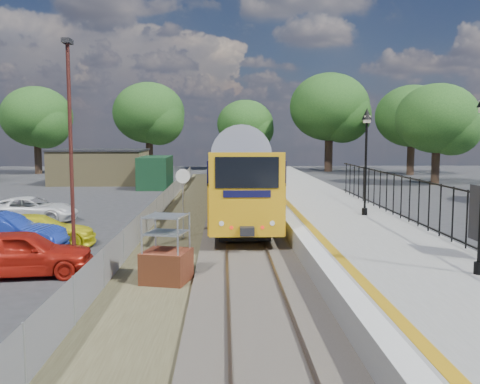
{
  "coord_description": "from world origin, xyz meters",
  "views": [
    {
      "loc": [
        -0.83,
        -16.78,
        4.31
      ],
      "look_at": [
        -0.14,
        5.23,
        2.0
      ],
      "focal_mm": 40.0,
      "sensor_mm": 36.0,
      "label": 1
    }
  ],
  "objects_px": {
    "speed_sign": "(183,191)",
    "carpark_lamp": "(71,141)",
    "victorian_lamp_north": "(366,136)",
    "car_white": "(31,210)",
    "car_blue": "(1,234)",
    "car_red": "(21,253)",
    "train": "(235,163)",
    "brick_plinth": "(166,250)",
    "car_yellow": "(38,231)"
  },
  "relations": [
    {
      "from": "speed_sign",
      "to": "victorian_lamp_north",
      "type": "bearing_deg",
      "value": 10.41
    },
    {
      "from": "speed_sign",
      "to": "carpark_lamp",
      "type": "xyz_separation_m",
      "value": [
        -3.13,
        -5.02,
        2.11
      ]
    },
    {
      "from": "victorian_lamp_north",
      "to": "carpark_lamp",
      "type": "xyz_separation_m",
      "value": [
        -10.93,
        -5.75,
        -0.15
      ]
    },
    {
      "from": "carpark_lamp",
      "to": "car_red",
      "type": "height_order",
      "value": "carpark_lamp"
    },
    {
      "from": "carpark_lamp",
      "to": "car_blue",
      "type": "relative_size",
      "value": 1.59
    },
    {
      "from": "train",
      "to": "car_blue",
      "type": "bearing_deg",
      "value": -114.63
    },
    {
      "from": "brick_plinth",
      "to": "car_blue",
      "type": "relative_size",
      "value": 0.45
    },
    {
      "from": "car_white",
      "to": "train",
      "type": "bearing_deg",
      "value": -39.88
    },
    {
      "from": "train",
      "to": "brick_plinth",
      "type": "xyz_separation_m",
      "value": [
        -2.5,
        -23.75,
        -1.36
      ]
    },
    {
      "from": "victorian_lamp_north",
      "to": "car_white",
      "type": "distance_m",
      "value": 16.73
    },
    {
      "from": "car_blue",
      "to": "car_yellow",
      "type": "bearing_deg",
      "value": -34.27
    },
    {
      "from": "car_blue",
      "to": "car_yellow",
      "type": "relative_size",
      "value": 1.05
    },
    {
      "from": "car_yellow",
      "to": "car_white",
      "type": "distance_m",
      "value": 6.64
    },
    {
      "from": "car_red",
      "to": "car_blue",
      "type": "bearing_deg",
      "value": 23.41
    },
    {
      "from": "brick_plinth",
      "to": "car_yellow",
      "type": "bearing_deg",
      "value": 136.15
    },
    {
      "from": "speed_sign",
      "to": "car_yellow",
      "type": "height_order",
      "value": "speed_sign"
    },
    {
      "from": "speed_sign",
      "to": "car_yellow",
      "type": "bearing_deg",
      "value": -161.48
    },
    {
      "from": "car_red",
      "to": "speed_sign",
      "type": "bearing_deg",
      "value": -46.42
    },
    {
      "from": "brick_plinth",
      "to": "speed_sign",
      "type": "xyz_separation_m",
      "value": [
        0.0,
        6.67,
        1.05
      ]
    },
    {
      "from": "brick_plinth",
      "to": "car_blue",
      "type": "height_order",
      "value": "brick_plinth"
    },
    {
      "from": "train",
      "to": "car_blue",
      "type": "xyz_separation_m",
      "value": [
        -8.99,
        -19.6,
        -1.59
      ]
    },
    {
      "from": "train",
      "to": "car_red",
      "type": "distance_m",
      "value": 23.91
    },
    {
      "from": "victorian_lamp_north",
      "to": "car_white",
      "type": "bearing_deg",
      "value": 165.39
    },
    {
      "from": "train",
      "to": "carpark_lamp",
      "type": "height_order",
      "value": "carpark_lamp"
    },
    {
      "from": "carpark_lamp",
      "to": "car_white",
      "type": "distance_m",
      "value": 11.55
    },
    {
      "from": "speed_sign",
      "to": "car_blue",
      "type": "distance_m",
      "value": 7.08
    },
    {
      "from": "brick_plinth",
      "to": "car_white",
      "type": "bearing_deg",
      "value": 124.78
    },
    {
      "from": "car_yellow",
      "to": "car_white",
      "type": "height_order",
      "value": "car_yellow"
    },
    {
      "from": "carpark_lamp",
      "to": "car_white",
      "type": "xyz_separation_m",
      "value": [
        -4.86,
        9.87,
        -3.51
      ]
    },
    {
      "from": "carpark_lamp",
      "to": "car_blue",
      "type": "height_order",
      "value": "carpark_lamp"
    },
    {
      "from": "car_red",
      "to": "car_blue",
      "type": "distance_m",
      "value": 3.72
    },
    {
      "from": "brick_plinth",
      "to": "car_red",
      "type": "xyz_separation_m",
      "value": [
        -4.56,
        0.96,
        -0.25
      ]
    },
    {
      "from": "victorian_lamp_north",
      "to": "brick_plinth",
      "type": "xyz_separation_m",
      "value": [
        -7.8,
        -7.4,
        -3.31
      ]
    },
    {
      "from": "brick_plinth",
      "to": "car_yellow",
      "type": "xyz_separation_m",
      "value": [
        -5.56,
        5.34,
        -0.35
      ]
    },
    {
      "from": "brick_plinth",
      "to": "car_white",
      "type": "distance_m",
      "value": 14.02
    },
    {
      "from": "car_red",
      "to": "car_white",
      "type": "height_order",
      "value": "car_red"
    },
    {
      "from": "car_blue",
      "to": "car_white",
      "type": "height_order",
      "value": "car_blue"
    },
    {
      "from": "speed_sign",
      "to": "car_blue",
      "type": "bearing_deg",
      "value": -153.69
    },
    {
      "from": "victorian_lamp_north",
      "to": "car_blue",
      "type": "relative_size",
      "value": 1.0
    },
    {
      "from": "brick_plinth",
      "to": "car_yellow",
      "type": "relative_size",
      "value": 0.47
    },
    {
      "from": "victorian_lamp_north",
      "to": "carpark_lamp",
      "type": "distance_m",
      "value": 12.36
    },
    {
      "from": "car_white",
      "to": "car_yellow",
      "type": "bearing_deg",
      "value": -157.69
    },
    {
      "from": "car_white",
      "to": "speed_sign",
      "type": "bearing_deg",
      "value": -120.48
    },
    {
      "from": "victorian_lamp_north",
      "to": "train",
      "type": "xyz_separation_m",
      "value": [
        -5.3,
        16.35,
        -1.96
      ]
    },
    {
      "from": "car_red",
      "to": "carpark_lamp",
      "type": "bearing_deg",
      "value": -72.33
    },
    {
      "from": "victorian_lamp_north",
      "to": "car_yellow",
      "type": "bearing_deg",
      "value": -171.24
    },
    {
      "from": "brick_plinth",
      "to": "carpark_lamp",
      "type": "height_order",
      "value": "carpark_lamp"
    },
    {
      "from": "car_white",
      "to": "car_blue",
      "type": "bearing_deg",
      "value": -167.67
    },
    {
      "from": "speed_sign",
      "to": "brick_plinth",
      "type": "bearing_deg",
      "value": -84.93
    },
    {
      "from": "carpark_lamp",
      "to": "car_blue",
      "type": "xyz_separation_m",
      "value": [
        -3.35,
        2.5,
        -3.39
      ]
    }
  ]
}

